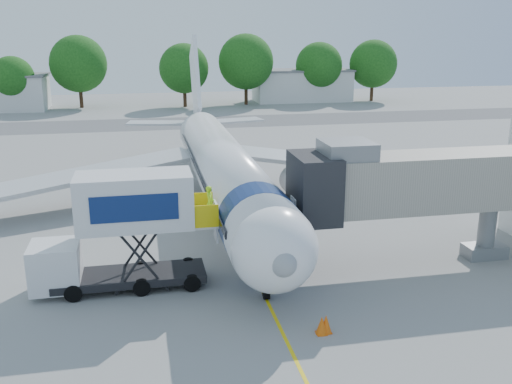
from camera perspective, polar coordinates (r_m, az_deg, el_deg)
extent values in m
plane|color=gray|center=(34.85, -2.36, -3.76)|extent=(160.00, 160.00, 0.00)
cube|color=yellow|center=(34.85, -2.36, -3.75)|extent=(0.15, 70.00, 0.01)
cube|color=#59595B|center=(75.51, -7.49, 6.86)|extent=(120.00, 10.00, 0.01)
cylinder|color=white|center=(36.83, -3.16, 2.19)|extent=(3.70, 28.00, 3.70)
sphere|color=white|center=(23.69, 1.83, -5.72)|extent=(3.70, 3.70, 3.70)
sphere|color=gray|center=(22.30, 2.75, -7.15)|extent=(1.10, 1.10, 1.10)
cone|color=white|center=(53.38, -5.85, 6.43)|extent=(3.70, 6.00, 3.70)
cube|color=white|center=(53.85, -6.09, 11.01)|extent=(0.35, 7.26, 8.29)
cube|color=#B7BABC|center=(42.46, 8.27, 2.92)|extent=(16.17, 9.32, 1.42)
cube|color=#B7BABC|center=(40.23, -16.68, 1.69)|extent=(16.17, 9.32, 1.42)
cylinder|color=#999BA0|center=(39.80, 4.42, 0.68)|extent=(2.10, 3.60, 2.10)
cylinder|color=#999BA0|center=(38.37, -11.60, -0.19)|extent=(2.10, 3.60, 2.10)
cube|color=black|center=(23.25, 2.01, -4.95)|extent=(2.60, 1.39, 0.81)
cylinder|color=navy|center=(26.43, 0.34, -3.37)|extent=(3.73, 2.00, 3.73)
cylinder|color=silver|center=(25.92, 1.02, -9.14)|extent=(0.16, 0.16, 1.50)
cylinder|color=black|center=(26.11, 1.02, -10.00)|extent=(0.25, 0.64, 0.64)
cylinder|color=black|center=(40.78, -0.11, -0.14)|extent=(0.35, 0.90, 0.90)
cylinder|color=black|center=(40.12, -7.41, -0.54)|extent=(0.35, 0.90, 0.90)
cube|color=#A49B8C|center=(29.98, 17.03, 1.06)|extent=(13.60, 2.60, 2.80)
cube|color=black|center=(27.64, 5.82, 0.46)|extent=(2.00, 3.20, 3.20)
cube|color=slate|center=(27.73, 9.09, 4.22)|extent=(2.40, 2.40, 0.80)
cylinder|color=slate|center=(32.57, 22.06, -3.60)|extent=(0.90, 0.90, 3.00)
cube|color=slate|center=(32.95, 21.85, -5.49)|extent=(2.20, 1.20, 0.70)
cylinder|color=black|center=(32.48, 20.52, -5.65)|extent=(0.30, 0.70, 0.70)
cylinder|color=black|center=(33.44, 23.15, -5.32)|extent=(0.30, 0.70, 0.70)
cube|color=black|center=(27.78, -12.44, -8.21)|extent=(7.00, 2.30, 0.35)
cube|color=silver|center=(27.77, -19.40, -6.99)|extent=(2.20, 2.20, 2.10)
cube|color=black|center=(27.61, -19.48, -6.12)|extent=(1.90, 2.10, 0.70)
cube|color=silver|center=(26.50, -12.04, -0.84)|extent=(5.20, 2.40, 2.50)
cube|color=navy|center=(25.33, -12.05, -1.62)|extent=(3.80, 0.04, 1.20)
cube|color=silver|center=(26.99, -5.20, -2.91)|extent=(1.10, 2.20, 0.10)
cube|color=yellow|center=(25.83, -4.97, -2.49)|extent=(1.10, 0.06, 1.10)
cube|color=yellow|center=(27.82, -5.47, -1.15)|extent=(1.10, 0.06, 1.10)
cylinder|color=black|center=(26.94, -6.41, -9.06)|extent=(0.80, 0.25, 0.80)
cylinder|color=black|center=(28.86, -6.79, -7.32)|extent=(0.80, 0.25, 0.80)
cylinder|color=black|center=(27.09, -17.80, -9.63)|extent=(0.80, 0.25, 0.80)
cylinder|color=black|center=(28.99, -17.38, -7.86)|extent=(0.80, 0.25, 0.80)
imported|color=#A0EC18|center=(26.75, -4.62, -1.10)|extent=(0.41, 0.61, 1.65)
cube|color=silver|center=(20.75, 11.26, -16.72)|extent=(3.23, 1.67, 1.29)
cube|color=navy|center=(20.53, 11.33, -15.74)|extent=(1.85, 1.57, 0.32)
cylinder|color=black|center=(21.02, 7.11, -17.09)|extent=(0.65, 0.23, 0.65)
cylinder|color=black|center=(20.92, 15.35, -17.77)|extent=(0.65, 0.23, 0.65)
cylinder|color=black|center=(21.89, 13.80, -16.01)|extent=(0.65, 0.23, 0.65)
cone|color=#E45B0C|center=(23.49, 6.59, -13.09)|extent=(0.48, 0.48, 0.76)
cube|color=#E45B0C|center=(23.67, 6.56, -13.85)|extent=(0.44, 0.44, 0.04)
cone|color=#E45B0C|center=(23.61, 7.01, -12.95)|extent=(0.48, 0.48, 0.76)
cube|color=#E45B0C|center=(23.78, 6.98, -13.71)|extent=(0.44, 0.44, 0.04)
cube|color=silver|center=(98.67, 4.62, 10.51)|extent=(16.00, 7.00, 5.00)
cube|color=slate|center=(98.45, 4.65, 12.04)|extent=(16.40, 7.40, 0.30)
cylinder|color=#382314|center=(92.88, -22.95, 8.32)|extent=(0.56, 0.56, 2.85)
sphere|color=#164713|center=(92.56, -23.19, 10.45)|extent=(6.34, 6.34, 6.34)
cylinder|color=#382314|center=(93.81, -17.10, 9.25)|extent=(0.56, 0.56, 3.89)
sphere|color=#164713|center=(93.43, -17.34, 12.14)|extent=(8.64, 8.64, 8.64)
cylinder|color=#382314|center=(91.52, -7.13, 9.53)|extent=(0.56, 0.56, 3.45)
sphere|color=#164713|center=(91.16, -7.22, 12.17)|extent=(7.68, 7.68, 7.68)
cylinder|color=#382314|center=(93.58, -1.00, 9.94)|extent=(0.56, 0.56, 3.95)
sphere|color=#164713|center=(93.20, -1.02, 12.90)|extent=(8.79, 8.79, 8.79)
cylinder|color=#382314|center=(97.86, 6.24, 9.97)|extent=(0.56, 0.56, 3.47)
sphere|color=#164713|center=(97.52, 6.31, 12.45)|extent=(7.72, 7.72, 7.72)
cylinder|color=#382314|center=(100.77, 11.50, 9.96)|extent=(0.56, 0.56, 3.60)
sphere|color=#164713|center=(100.43, 11.64, 12.45)|extent=(7.99, 7.99, 7.99)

